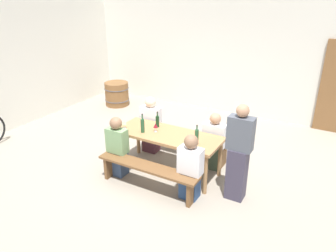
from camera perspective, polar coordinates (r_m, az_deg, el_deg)
name	(u,v)px	position (r m, az deg, el deg)	size (l,w,h in m)	color
ground_plane	(168,171)	(6.04, 0.00, -7.86)	(24.00, 24.00, 0.00)	gray
back_wall	(238,52)	(8.61, 12.22, 12.56)	(14.00, 0.20, 3.20)	silver
side_wall	(4,60)	(8.33, -26.97, 10.24)	(0.20, 7.58, 3.20)	silver
tasting_table	(168,138)	(5.73, 0.00, -2.16)	(1.91, 0.76, 0.75)	#9E7247
bench_near	(147,171)	(5.37, -3.64, -7.90)	(1.81, 0.30, 0.45)	brown
bench_far	(185,140)	(6.41, 3.02, -2.43)	(1.81, 0.30, 0.45)	brown
wine_bottle_0	(157,121)	(5.93, -1.88, 0.84)	(0.07, 0.07, 0.30)	#143319
wine_bottle_1	(143,125)	(5.72, -4.50, 0.10)	(0.07, 0.07, 0.35)	#234C2D
wine_bottle_2	(197,136)	(5.31, 5.07, -1.82)	(0.06, 0.06, 0.33)	#234C2D
wine_glass_0	(156,126)	(5.73, -2.20, 0.05)	(0.08, 0.08, 0.16)	silver
wine_glass_1	(124,123)	(5.93, -7.69, 0.59)	(0.08, 0.08, 0.15)	silver
seated_guest_near_0	(118,148)	(5.76, -8.87, -3.78)	(0.37, 0.24, 1.10)	navy
seated_guest_near_1	(190,168)	(5.09, 3.94, -7.45)	(0.38, 0.24, 1.10)	navy
seated_guest_far_0	(151,126)	(6.52, -3.04, 0.03)	(0.40, 0.24, 1.17)	#502934
seated_guest_far_1	(214,143)	(5.97, 8.07, -2.94)	(0.42, 0.24, 1.08)	#445742
standing_host	(239,155)	(5.08, 12.30, -5.03)	(0.39, 0.24, 1.58)	#3A3547
wine_barrel	(117,94)	(9.37, -8.99, 5.62)	(0.69, 0.69, 0.66)	brown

